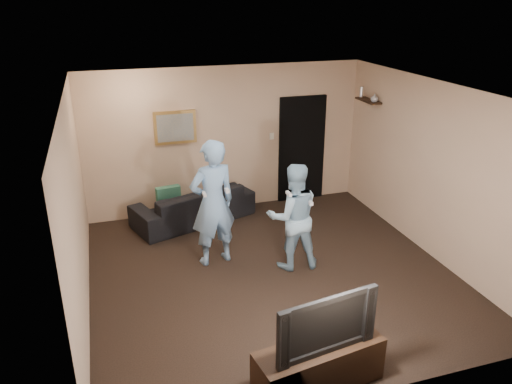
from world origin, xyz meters
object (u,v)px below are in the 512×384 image
object	(u,v)px
television	(321,320)
sofa	(193,204)
wii_player_left	(213,203)
wii_player_right	(293,217)
tv_console	(319,366)

from	to	relation	value
television	sofa	bearing A→B (deg)	87.27
television	wii_player_left	world-z (taller)	wii_player_left
wii_player_right	sofa	bearing A→B (deg)	118.66
sofa	tv_console	xyz separation A→B (m)	(0.45, -4.31, -0.06)
tv_console	wii_player_right	xyz separation A→B (m)	(0.62, 2.34, 0.54)
sofa	television	size ratio (longest dim) A/B	1.93
sofa	tv_console	size ratio (longest dim) A/B	1.57
tv_console	wii_player_left	bearing A→B (deg)	89.98
wii_player_right	television	bearing A→B (deg)	-104.92
sofa	tv_console	world-z (taller)	sofa
sofa	wii_player_right	size ratio (longest dim) A/B	1.33
television	wii_player_right	distance (m)	2.42
tv_console	wii_player_left	size ratio (longest dim) A/B	0.71
wii_player_left	wii_player_right	size ratio (longest dim) A/B	1.19
tv_console	television	xyz separation A→B (m)	(0.00, 0.00, 0.55)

